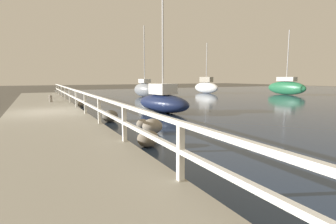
{
  "coord_description": "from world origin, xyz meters",
  "views": [
    {
      "loc": [
        -0.38,
        -13.82,
        1.97
      ],
      "look_at": [
        4.69,
        -3.82,
        0.5
      ],
      "focal_mm": 28.0,
      "sensor_mm": 36.0,
      "label": 1
    }
  ],
  "objects": [
    {
      "name": "ground_plane",
      "position": [
        0.0,
        0.0,
        0.0
      ],
      "size": [
        120.0,
        120.0,
        0.0
      ],
      "primitive_type": "plane",
      "color": "#4C473D"
    },
    {
      "name": "boulder_far_strip",
      "position": [
        2.54,
        -2.32,
        0.27
      ],
      "size": [
        0.71,
        0.64,
        0.53
      ],
      "color": "#666056",
      "rests_on": "ground"
    },
    {
      "name": "dock_walkway",
      "position": [
        0.0,
        0.0,
        0.17
      ],
      "size": [
        3.45,
        36.0,
        0.33
      ],
      "color": "gray",
      "rests_on": "ground"
    },
    {
      "name": "boulder_near_dock",
      "position": [
        2.42,
        -7.04,
        0.24
      ],
      "size": [
        0.64,
        0.57,
        0.48
      ],
      "color": "slate",
      "rests_on": "ground"
    },
    {
      "name": "mooring_bollard",
      "position": [
        0.51,
        5.43,
        0.57
      ],
      "size": [
        0.21,
        0.21,
        0.49
      ],
      "color": "gray",
      "rests_on": "dock_walkway"
    },
    {
      "name": "boulder_water_edge",
      "position": [
        3.23,
        -5.49,
        0.27
      ],
      "size": [
        0.72,
        0.65,
        0.54
      ],
      "color": "gray",
      "rests_on": "ground"
    },
    {
      "name": "railing",
      "position": [
        1.63,
        -0.0,
        1.0
      ],
      "size": [
        0.1,
        32.5,
        0.97
      ],
      "color": "white",
      "rests_on": "dock_walkway"
    },
    {
      "name": "sailboat_gray",
      "position": [
        9.6,
        11.14,
        0.8
      ],
      "size": [
        2.01,
        3.49,
        7.05
      ],
      "rotation": [
        0.0,
        0.0,
        0.24
      ],
      "color": "gray",
      "rests_on": "water_surface"
    },
    {
      "name": "sailboat_white",
      "position": [
        18.99,
        13.7,
        0.85
      ],
      "size": [
        1.74,
        3.98,
        6.25
      ],
      "rotation": [
        0.0,
        0.0,
        0.21
      ],
      "color": "white",
      "rests_on": "water_surface"
    },
    {
      "name": "boulder_mid_strip",
      "position": [
        3.26,
        -4.47,
        0.19
      ],
      "size": [
        0.51,
        0.46,
        0.38
      ],
      "color": "gray",
      "rests_on": "ground"
    },
    {
      "name": "boulder_downstream",
      "position": [
        2.36,
        4.33,
        0.22
      ],
      "size": [
        0.59,
        0.53,
        0.45
      ],
      "color": "slate",
      "rests_on": "ground"
    },
    {
      "name": "sailboat_green",
      "position": [
        25.41,
        6.99,
        0.89
      ],
      "size": [
        1.13,
        5.02,
        7.27
      ],
      "rotation": [
        0.0,
        0.0,
        0.01
      ],
      "color": "#236B42",
      "rests_on": "water_surface"
    },
    {
      "name": "sailboat_navy",
      "position": [
        6.05,
        -0.49,
        0.63
      ],
      "size": [
        2.34,
        4.32,
        6.26
      ],
      "rotation": [
        0.0,
        0.0,
        0.21
      ],
      "color": "#192347",
      "rests_on": "water_surface"
    }
  ]
}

